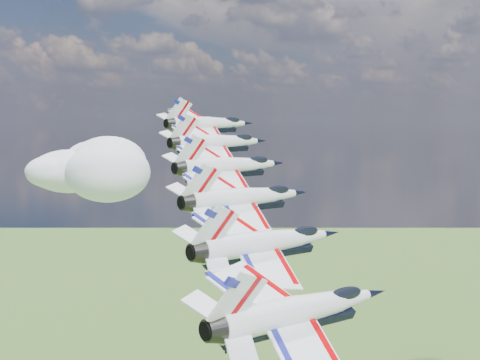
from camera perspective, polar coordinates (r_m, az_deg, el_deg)
The scene contains 7 objects.
cloud_left at distance 237.67m, azimuth -12.64°, elevation 1.20°, with size 43.11×33.87×16.94m, color white.
jet_0 at distance 106.54m, azimuth -2.44°, elevation 4.85°, with size 11.58×17.14×5.12m, color white, non-canonical shape.
jet_1 at distance 94.37m, azimuth -1.65°, elevation 3.28°, with size 11.58×17.14×5.12m, color white, non-canonical shape.
jet_2 at distance 82.32m, azimuth -0.63°, elevation 1.25°, with size 11.58×17.14×5.12m, color white, non-canonical shape.
jet_3 at distance 70.44m, azimuth 0.74°, elevation -1.47°, with size 11.58×17.14×5.12m, color white, non-canonical shape.
jet_4 at distance 58.84m, azimuth 2.65°, elevation -5.27°, with size 11.58×17.14×5.12m, color silver, non-canonical shape.
jet_5 at distance 47.73m, azimuth 5.54°, elevation -10.88°, with size 11.58×17.14×5.12m, color silver, non-canonical shape.
Camera 1 is at (57.51, -88.71, 159.66)m, focal length 50.00 mm.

